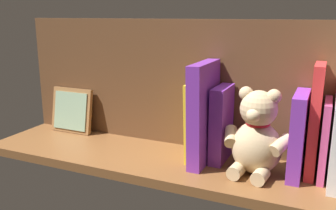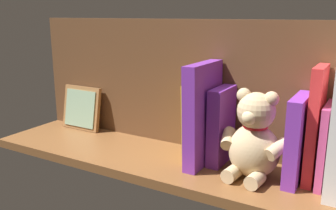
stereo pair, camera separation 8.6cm
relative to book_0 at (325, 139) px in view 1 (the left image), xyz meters
The scene contains 10 objects.
ground_plane 35.98cm from the book_0, ahead, with size 95.33×24.86×2.20cm, color brown.
shelf_back_panel 36.05cm from the book_0, 10.91° to the right, with size 95.33×1.50×32.84cm, color brown.
book_0 is the anchor object (origin of this frame).
book_1 4.33cm from the book_0, 11.44° to the right, with size 2.07×10.10×24.22cm, color red.
book_2 5.32cm from the book_0, 10.27° to the left, with size 2.82×12.89×18.12cm, color purple.
teddy_bear 13.93cm from the book_0, 15.08° to the left, with size 15.33×12.97×19.01cm.
book_3 22.47cm from the book_0, ahead, with size 3.10×10.38×17.86cm, color purple.
book_4 26.34cm from the book_0, ahead, with size 3.06×15.21×23.54cm, color purple.
book_5 28.79cm from the book_0, ahead, with size 1.38×11.80×18.65cm, color yellow.
picture_frame_leaning 68.80cm from the book_0, ahead, with size 13.30×3.73×13.09cm.
Camera 1 is at (-34.06, 76.13, 34.16)cm, focal length 39.02 mm.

